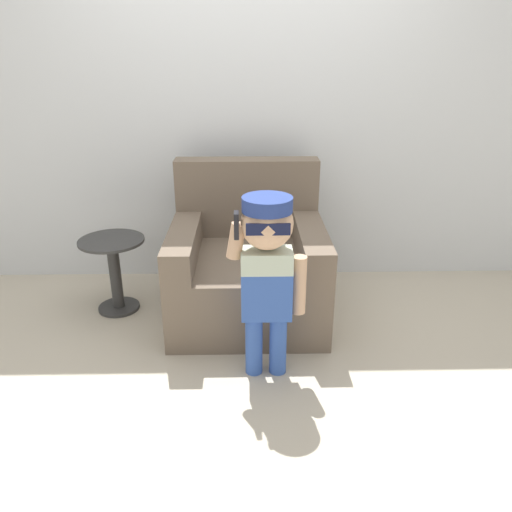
# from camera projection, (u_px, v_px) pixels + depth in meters

# --- Properties ---
(ground_plane) EXTENTS (10.00, 10.00, 0.00)m
(ground_plane) POSITION_uv_depth(u_px,v_px,m) (249.00, 311.00, 3.41)
(ground_plane) COLOR #BCB29E
(wall_back) EXTENTS (10.00, 0.05, 2.60)m
(wall_back) POSITION_uv_depth(u_px,v_px,m) (247.00, 103.00, 3.50)
(wall_back) COLOR silver
(wall_back) RESTS_ON ground_plane
(armchair) EXTENTS (0.98, 0.96, 0.97)m
(armchair) POSITION_uv_depth(u_px,v_px,m) (248.00, 266.00, 3.30)
(armchair) COLOR #6B5B4C
(armchair) RESTS_ON ground_plane
(person_child) EXTENTS (0.41, 0.31, 1.00)m
(person_child) POSITION_uv_depth(u_px,v_px,m) (267.00, 261.00, 2.52)
(person_child) COLOR #3356AD
(person_child) RESTS_ON ground_plane
(side_table) EXTENTS (0.43, 0.43, 0.51)m
(side_table) POSITION_uv_depth(u_px,v_px,m) (114.00, 268.00, 3.32)
(side_table) COLOR #333333
(side_table) RESTS_ON ground_plane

